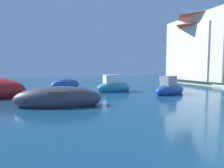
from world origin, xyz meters
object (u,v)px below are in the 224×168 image
object	(u,v)px
moored_boat_3	(66,85)
waterfront_building_far	(210,44)
moored_boat_0	(170,89)
moored_boat_5	(114,87)
waterfront_building_annex	(209,49)
moored_boat_6	(58,99)

from	to	relation	value
moored_boat_3	waterfront_building_far	bearing A→B (deg)	-32.75
moored_boat_3	waterfront_building_far	distance (m)	18.71
moored_boat_0	moored_boat_5	bearing A→B (deg)	119.48
waterfront_building_annex	moored_boat_5	bearing A→B (deg)	-164.20
waterfront_building_annex	waterfront_building_far	distance (m)	0.64
waterfront_building_annex	moored_boat_3	bearing A→B (deg)	-179.34
moored_boat_5	waterfront_building_far	world-z (taller)	waterfront_building_far
moored_boat_0	moored_boat_6	size ratio (longest dim) A/B	0.74
moored_boat_3	moored_boat_5	bearing A→B (deg)	-79.34
moored_boat_3	waterfront_building_annex	xyz separation A→B (m)	(18.11, 0.21, 4.10)
moored_boat_5	waterfront_building_annex	size ratio (longest dim) A/B	0.42
moored_boat_0	moored_boat_6	world-z (taller)	moored_boat_0
moored_boat_5	moored_boat_0	bearing A→B (deg)	-47.03
moored_boat_3	moored_boat_5	distance (m)	5.33
moored_boat_0	waterfront_building_annex	xyz separation A→B (m)	(10.87, 7.02, 4.04)
moored_boat_3	moored_boat_0	bearing A→B (deg)	-75.83
moored_boat_0	moored_boat_5	size ratio (longest dim) A/B	1.09
moored_boat_0	moored_boat_5	world-z (taller)	moored_boat_5
moored_boat_0	moored_boat_6	bearing A→B (deg)	171.52
moored_boat_3	moored_boat_5	size ratio (longest dim) A/B	1.06
moored_boat_5	moored_boat_6	size ratio (longest dim) A/B	0.68
moored_boat_3	waterfront_building_annex	world-z (taller)	waterfront_building_annex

